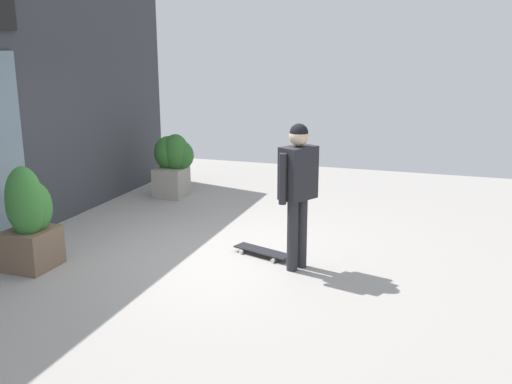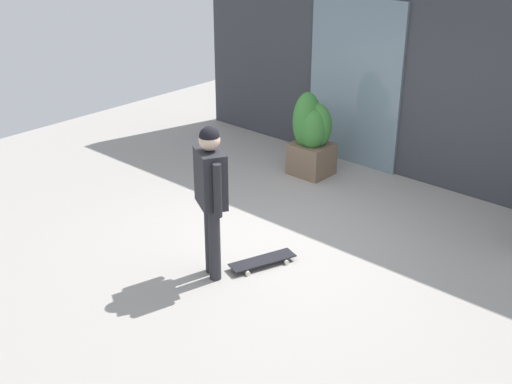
{
  "view_description": "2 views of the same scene",
  "coord_description": "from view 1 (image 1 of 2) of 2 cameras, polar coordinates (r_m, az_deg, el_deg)",
  "views": [
    {
      "loc": [
        -6.33,
        -2.65,
        2.58
      ],
      "look_at": [
        0.06,
        -0.52,
        0.87
      ],
      "focal_mm": 39.89,
      "sensor_mm": 36.0,
      "label": 1
    },
    {
      "loc": [
        4.56,
        -5.52,
        3.95
      ],
      "look_at": [
        0.06,
        -0.52,
        0.87
      ],
      "focal_mm": 46.63,
      "sensor_mm": 36.0,
      "label": 2
    }
  ],
  "objects": [
    {
      "name": "planter_box_left",
      "position": [
        7.25,
        -21.82,
        -2.28
      ],
      "size": [
        0.58,
        0.54,
        1.27
      ],
      "color": "brown",
      "rests_on": "ground_plane"
    },
    {
      "name": "planter_box_right",
      "position": [
        10.23,
        -8.31,
        3.14
      ],
      "size": [
        0.66,
        0.74,
        1.11
      ],
      "color": "gray",
      "rests_on": "ground_plane"
    },
    {
      "name": "skateboard",
      "position": [
        7.3,
        0.63,
        -5.95
      ],
      "size": [
        0.46,
        0.82,
        0.08
      ],
      "rotation": [
        0.0,
        0.0,
        1.23
      ],
      "color": "black",
      "rests_on": "ground_plane"
    },
    {
      "name": "ground_plane",
      "position": [
        7.33,
        -4.06,
        -6.42
      ],
      "size": [
        12.0,
        12.0,
        0.0
      ],
      "primitive_type": "plane",
      "color": "#9E9993"
    },
    {
      "name": "building_facade",
      "position": [
        8.44,
        -23.24,
        7.89
      ],
      "size": [
        7.88,
        0.31,
        3.66
      ],
      "color": "#383A3F",
      "rests_on": "ground_plane"
    },
    {
      "name": "skateboarder",
      "position": [
        6.62,
        4.24,
        1.08
      ],
      "size": [
        0.54,
        0.43,
        1.75
      ],
      "rotation": [
        0.0,
        0.0,
        1.07
      ],
      "color": "#28282D",
      "rests_on": "ground_plane"
    }
  ]
}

